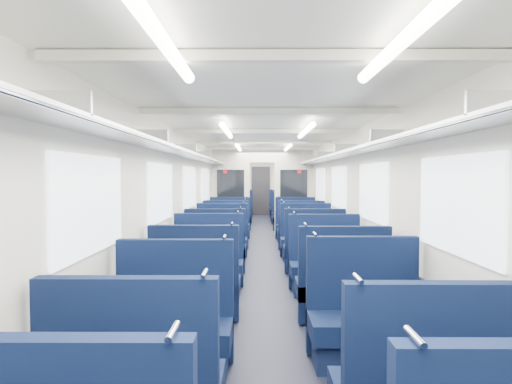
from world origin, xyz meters
TOP-DOWN VIEW (x-y plane):
  - floor at (0.00, 0.00)m, footprint 2.80×18.00m
  - ceiling at (0.00, 0.00)m, footprint 2.80×18.00m
  - wall_left at (-1.40, 0.00)m, footprint 0.02×18.00m
  - dado_left at (-1.39, 0.00)m, footprint 0.03×17.90m
  - wall_right at (1.40, 0.00)m, footprint 0.02×18.00m
  - dado_right at (1.39, 0.00)m, footprint 0.03×17.90m
  - wall_far at (0.00, 9.00)m, footprint 2.80×0.02m
  - luggage_rack_left at (-1.21, 0.00)m, footprint 0.36×17.40m
  - luggage_rack_right at (1.21, 0.00)m, footprint 0.36×17.40m
  - windows at (0.00, -0.46)m, footprint 2.78×15.60m
  - ceiling_fittings at (0.00, -0.26)m, footprint 2.70×16.06m
  - end_door at (0.00, 8.94)m, footprint 0.75×0.06m
  - bulkhead at (-0.00, 3.30)m, footprint 2.80×0.10m
  - seat_6 at (-0.83, -4.91)m, footprint 1.00×0.55m
  - seat_7 at (0.83, -4.73)m, footprint 1.00×0.55m
  - seat_8 at (-0.83, -3.61)m, footprint 1.00×0.55m
  - seat_9 at (0.83, -3.69)m, footprint 1.00×0.55m
  - seat_10 at (-0.83, -2.43)m, footprint 1.00×0.55m
  - seat_11 at (0.83, -2.55)m, footprint 1.00×0.55m
  - seat_12 at (-0.83, -1.33)m, footprint 1.00×0.55m
  - seat_13 at (0.83, -1.32)m, footprint 1.00×0.55m
  - seat_14 at (-0.83, -0.23)m, footprint 1.00×0.55m
  - seat_15 at (0.83, -0.19)m, footprint 1.00×0.55m
  - seat_16 at (-0.83, 1.01)m, footprint 1.00×0.55m
  - seat_17 at (0.83, 0.86)m, footprint 1.00×0.55m
  - seat_18 at (-0.83, 2.11)m, footprint 1.00×0.55m
  - seat_19 at (0.83, 2.11)m, footprint 1.00×0.55m
  - seat_20 at (-0.83, 4.10)m, footprint 1.00×0.55m
  - seat_21 at (0.83, 4.06)m, footprint 1.00×0.55m
  - seat_22 at (-0.83, 5.30)m, footprint 1.00×0.55m
  - seat_23 at (0.83, 5.31)m, footprint 1.00×0.55m
  - seat_24 at (-0.83, 6.49)m, footprint 1.00×0.55m
  - seat_25 at (0.83, 6.54)m, footprint 1.00×0.55m
  - seat_26 at (-0.83, 7.60)m, footprint 1.00×0.55m
  - seat_27 at (0.83, 7.64)m, footprint 1.00×0.55m

SIDE VIEW (x-z plane):
  - floor at x=0.00m, z-range -0.01..0.01m
  - seat_6 at x=-0.83m, z-range -0.22..0.91m
  - seat_7 at x=0.83m, z-range -0.22..0.91m
  - seat_8 at x=-0.83m, z-range -0.22..0.91m
  - seat_9 at x=0.83m, z-range -0.22..0.91m
  - seat_10 at x=-0.83m, z-range -0.22..0.91m
  - seat_11 at x=0.83m, z-range -0.22..0.91m
  - seat_12 at x=-0.83m, z-range -0.22..0.91m
  - seat_13 at x=0.83m, z-range -0.22..0.91m
  - seat_14 at x=-0.83m, z-range -0.22..0.91m
  - seat_15 at x=0.83m, z-range -0.22..0.91m
  - seat_16 at x=-0.83m, z-range -0.22..0.91m
  - seat_17 at x=0.83m, z-range -0.22..0.91m
  - seat_18 at x=-0.83m, z-range -0.22..0.91m
  - seat_19 at x=0.83m, z-range -0.22..0.91m
  - seat_20 at x=-0.83m, z-range -0.22..0.91m
  - seat_21 at x=0.83m, z-range -0.22..0.91m
  - seat_22 at x=-0.83m, z-range -0.22..0.91m
  - seat_23 at x=0.83m, z-range -0.22..0.91m
  - seat_24 at x=-0.83m, z-range -0.22..0.91m
  - seat_25 at x=0.83m, z-range -0.22..0.91m
  - seat_26 at x=-0.83m, z-range -0.22..0.91m
  - seat_27 at x=0.83m, z-range -0.22..0.91m
  - dado_left at x=-1.39m, z-range 0.00..0.70m
  - dado_right at x=1.39m, z-range 0.00..0.70m
  - end_door at x=0.00m, z-range 0.00..2.00m
  - wall_left at x=-1.40m, z-range 0.00..2.35m
  - wall_right at x=1.40m, z-range 0.00..2.35m
  - wall_far at x=0.00m, z-range 0.00..2.35m
  - bulkhead at x=0.00m, z-range 0.06..2.41m
  - windows at x=0.00m, z-range 1.04..1.79m
  - luggage_rack_left at x=-1.21m, z-range 1.88..2.06m
  - luggage_rack_right at x=1.21m, z-range 1.88..2.06m
  - ceiling_fittings at x=0.00m, z-range 2.23..2.35m
  - ceiling at x=0.00m, z-range 2.35..2.35m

